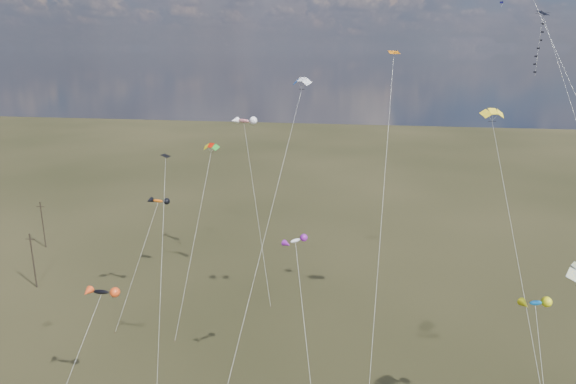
% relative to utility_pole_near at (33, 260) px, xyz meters
% --- Properties ---
extents(utility_pole_near, '(1.40, 0.20, 8.00)m').
position_rel_utility_pole_near_xyz_m(utility_pole_near, '(0.00, 0.00, 0.00)').
color(utility_pole_near, black).
rests_on(utility_pole_near, ground).
extents(utility_pole_far, '(1.40, 0.20, 8.00)m').
position_rel_utility_pole_near_xyz_m(utility_pole_far, '(-8.00, 14.00, 0.00)').
color(utility_pole_far, black).
rests_on(utility_pole_far, ground).
extents(diamond_black_high, '(9.79, 21.50, 35.83)m').
position_rel_utility_pole_near_xyz_m(diamond_black_high, '(61.41, -8.21, 26.65)').
color(diamond_black_high, black).
rests_on(diamond_black_high, ground).
extents(diamond_navy_tall, '(12.89, 34.21, 40.73)m').
position_rel_utility_pole_near_xyz_m(diamond_navy_tall, '(56.96, -16.33, 30.62)').
color(diamond_navy_tall, '#0E204C').
rests_on(diamond_navy_tall, ground).
extents(diamond_black_mid, '(4.50, 15.86, 20.94)m').
position_rel_utility_pole_near_xyz_m(diamond_black_mid, '(23.96, -9.72, 10.99)').
color(diamond_black_mid, black).
rests_on(diamond_black_mid, ground).
extents(diamond_orange_center, '(1.92, 19.71, 32.29)m').
position_rel_utility_pole_near_xyz_m(diamond_orange_center, '(47.14, -14.67, 18.73)').
color(diamond_orange_center, orange).
rests_on(diamond_orange_center, ground).
extents(parafoil_yellow, '(4.69, 21.07, 26.90)m').
position_rel_utility_pole_near_xyz_m(parafoil_yellow, '(58.07, -3.76, 22.04)').
color(parafoil_yellow, yellow).
rests_on(parafoil_yellow, ground).
extents(parafoil_blue_white, '(5.33, 26.49, 29.66)m').
position_rel_utility_pole_near_xyz_m(parafoil_blue_white, '(37.54, 0.11, 24.77)').
color(parafoil_blue_white, blue).
rests_on(parafoil_blue_white, ground).
extents(parafoil_tricolor, '(2.29, 13.55, 21.14)m').
position_rel_utility_pole_near_xyz_m(parafoil_tricolor, '(25.61, 2.51, 16.39)').
color(parafoil_tricolor, '#D0BC07').
rests_on(parafoil_tricolor, ground).
extents(novelty_black_orange, '(4.19, 8.68, 12.40)m').
position_rel_utility_pole_near_xyz_m(novelty_black_orange, '(23.02, -21.85, 7.82)').
color(novelty_black_orange, black).
rests_on(novelty_black_orange, ground).
extents(novelty_orange_black, '(4.62, 8.52, 14.69)m').
position_rel_utility_pole_near_xyz_m(novelty_orange_black, '(19.89, -1.85, 10.08)').
color(novelty_orange_black, '#DC5A0C').
rests_on(novelty_orange_black, ground).
extents(novelty_white_purple, '(5.30, 14.49, 16.27)m').
position_rel_utility_pole_near_xyz_m(novelty_white_purple, '(39.52, -17.00, 11.68)').
color(novelty_white_purple, silver).
rests_on(novelty_white_purple, ground).
extents(novelty_redwhite_stripe, '(7.91, 12.40, 23.37)m').
position_rel_utility_pole_near_xyz_m(novelty_redwhite_stripe, '(27.99, 10.49, 18.58)').
color(novelty_redwhite_stripe, red).
rests_on(novelty_redwhite_stripe, ground).
extents(novelty_blue_yellow, '(2.26, 7.61, 13.54)m').
position_rel_utility_pole_near_xyz_m(novelty_blue_yellow, '(59.21, -20.11, 8.95)').
color(novelty_blue_yellow, '#0E75C7').
rests_on(novelty_blue_yellow, ground).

